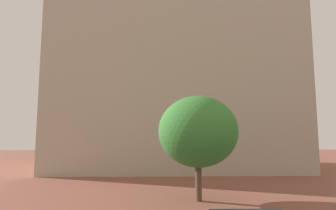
# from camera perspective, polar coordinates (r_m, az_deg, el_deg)

# --- Properties ---
(landmark_building) EXTENTS (26.92, 15.37, 32.72)m
(landmark_building) POSITION_cam_1_polar(r_m,az_deg,el_deg) (33.78, 1.79, 5.60)
(landmark_building) COLOR #B2A893
(landmark_building) RESTS_ON ground_plane
(tree_curb_far) EXTENTS (4.73, 4.73, 6.18)m
(tree_curb_far) POSITION_cam_1_polar(r_m,az_deg,el_deg) (16.32, 6.33, -5.57)
(tree_curb_far) COLOR brown
(tree_curb_far) RESTS_ON ground_plane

